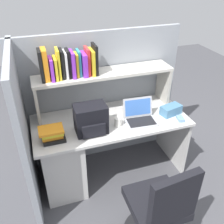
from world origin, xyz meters
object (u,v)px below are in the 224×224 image
at_px(backpack, 91,120).
at_px(office_chair, 159,212).
at_px(tissue_box, 171,110).
at_px(laptop, 140,116).
at_px(paper_cup, 118,122).
at_px(computer_mouse, 180,119).

xyz_separation_m(backpack, office_chair, (0.34, -0.81, -0.47)).
height_order(tissue_box, office_chair, office_chair).
distance_m(laptop, office_chair, 0.94).
relative_size(laptop, office_chair, 0.35).
distance_m(laptop, paper_cup, 0.24).
bearing_deg(laptop, computer_mouse, -17.16).
distance_m(backpack, office_chair, 1.00).
xyz_separation_m(computer_mouse, tissue_box, (-0.04, 0.14, 0.03)).
bearing_deg(backpack, computer_mouse, -6.02).
height_order(backpack, tissue_box, backpack).
xyz_separation_m(laptop, paper_cup, (-0.24, -0.01, -0.01)).
xyz_separation_m(computer_mouse, office_chair, (-0.58, -0.71, -0.35)).
xyz_separation_m(tissue_box, office_chair, (-0.54, -0.85, -0.39)).
bearing_deg(laptop, backpack, -176.94).
bearing_deg(tissue_box, computer_mouse, -87.82).
distance_m(computer_mouse, paper_cup, 0.66).
height_order(backpack, office_chair, backpack).
bearing_deg(backpack, tissue_box, 2.47).
bearing_deg(tissue_box, backpack, 168.84).
height_order(computer_mouse, paper_cup, paper_cup).
bearing_deg(paper_cup, office_chair, -85.52).
xyz_separation_m(laptop, backpack, (-0.52, -0.03, 0.09)).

